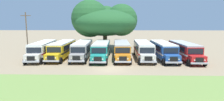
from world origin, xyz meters
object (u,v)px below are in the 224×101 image
utility_pole (27,33)px  parked_bus_slot_2 (82,49)px  parked_bus_slot_5 (143,49)px  parked_bus_slot_4 (122,49)px  parked_bus_slot_0 (43,49)px  parked_bus_slot_6 (163,50)px  broad_shade_tree (105,21)px  parked_bus_slot_3 (101,49)px  parked_bus_slot_7 (184,50)px  parked_bus_slot_1 (62,49)px

utility_pole → parked_bus_slot_2: bearing=-3.5°
parked_bus_slot_5 → utility_pole: utility_pole is taller
utility_pole → parked_bus_slot_4: bearing=-2.8°
parked_bus_slot_0 → parked_bus_slot_6: bearing=85.6°
parked_bus_slot_2 → utility_pole: bearing=-95.0°
parked_bus_slot_4 → utility_pole: utility_pole is taller
broad_shade_tree → parked_bus_slot_5: bearing=-54.8°
parked_bus_slot_3 → parked_bus_slot_6: 10.55m
parked_bus_slot_7 → parked_bus_slot_3: bearing=-92.3°
parked_bus_slot_3 → utility_pole: (-13.39, 1.19, 2.66)m
parked_bus_slot_7 → parked_bus_slot_5: bearing=-97.2°
utility_pole → broad_shade_tree: bearing=36.1°
parked_bus_slot_0 → parked_bus_slot_7: same height
parked_bus_slot_0 → broad_shade_tree: broad_shade_tree is taller
parked_bus_slot_0 → utility_pole: bearing=-113.2°
parked_bus_slot_3 → parked_bus_slot_4: 3.51m
parked_bus_slot_3 → parked_bus_slot_4: (3.49, 0.37, 0.00)m
parked_bus_slot_5 → parked_bus_slot_7: (6.78, -0.73, 0.00)m
parked_bus_slot_0 → parked_bus_slot_3: size_ratio=1.01×
parked_bus_slot_6 → parked_bus_slot_7: (3.48, -0.46, 0.00)m
parked_bus_slot_5 → broad_shade_tree: bearing=-144.3°
parked_bus_slot_4 → broad_shade_tree: (-3.59, 10.51, 4.86)m
parked_bus_slot_5 → broad_shade_tree: broad_shade_tree is taller
parked_bus_slot_4 → parked_bus_slot_5: same height
parked_bus_slot_0 → parked_bus_slot_1: bearing=94.8°
parked_bus_slot_2 → broad_shade_tree: size_ratio=0.73×
parked_bus_slot_1 → parked_bus_slot_5: 14.20m
parked_bus_slot_4 → utility_pole: 17.10m
parked_bus_slot_2 → parked_bus_slot_4: (6.87, -0.21, 0.00)m
parked_bus_slot_2 → parked_bus_slot_3: (3.38, -0.58, 0.00)m
parked_bus_slot_0 → parked_bus_slot_6: (20.74, 0.05, 0.00)m
parked_bus_slot_1 → parked_bus_slot_5: size_ratio=1.00×
parked_bus_slot_1 → parked_bus_slot_3: (6.94, -0.64, 0.00)m
utility_pole → parked_bus_slot_7: bearing=-3.1°
parked_bus_slot_1 → parked_bus_slot_6: same height
parked_bus_slot_0 → parked_bus_slot_3: bearing=84.9°
parked_bus_slot_3 → parked_bus_slot_7: bearing=89.2°
parked_bus_slot_4 → broad_shade_tree: size_ratio=0.72×
parked_bus_slot_0 → parked_bus_slot_4: bearing=86.6°
parked_bus_slot_3 → parked_bus_slot_5: size_ratio=1.00×
parked_bus_slot_6 → parked_bus_slot_0: bearing=-91.7°
parked_bus_slot_6 → parked_bus_slot_7: bearing=80.7°
parked_bus_slot_0 → parked_bus_slot_7: 24.23m
parked_bus_slot_7 → parked_bus_slot_0: bearing=-92.0°
parked_bus_slot_1 → parked_bus_slot_3: size_ratio=1.00×
parked_bus_slot_2 → parked_bus_slot_7: size_ratio=1.00×
parked_bus_slot_6 → broad_shade_tree: size_ratio=0.73×
parked_bus_slot_7 → broad_shade_tree: broad_shade_tree is taller
parked_bus_slot_0 → utility_pole: size_ratio=1.37×
parked_bus_slot_1 → parked_bus_slot_7: 21.00m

